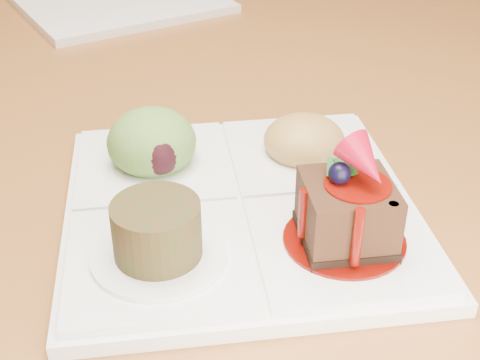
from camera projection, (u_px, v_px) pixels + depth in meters
name	position (u px, v px, depth m)	size (l,w,h in m)	color
ground	(184.00, 330.00, 1.48)	(6.00, 6.00, 0.00)	#532B17
dining_table	(165.00, 34.00, 1.12)	(1.00, 1.80, 0.75)	#965026
sampler_plate	(237.00, 191.00, 0.55)	(0.35, 0.35, 0.11)	white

